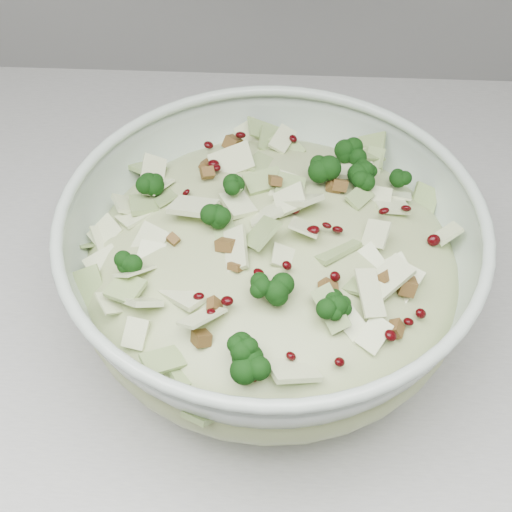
{
  "coord_description": "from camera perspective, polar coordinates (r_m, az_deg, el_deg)",
  "views": [
    {
      "loc": [
        -0.5,
        1.23,
        1.41
      ],
      "look_at": [
        -0.52,
        1.59,
        1.0
      ],
      "focal_mm": 50.0,
      "sensor_mm": 36.0,
      "label": 1
    }
  ],
  "objects": [
    {
      "name": "salad",
      "position": [
        0.56,
        1.23,
        0.41
      ],
      "size": [
        0.31,
        0.31,
        0.13
      ],
      "rotation": [
        0.0,
        0.0,
        0.03
      ],
      "color": "#B8C687",
      "rests_on": "mixing_bowl"
    },
    {
      "name": "mixing_bowl",
      "position": [
        0.57,
        1.2,
        -1.01
      ],
      "size": [
        0.34,
        0.34,
        0.13
      ],
      "rotation": [
        0.0,
        0.0,
        0.05
      ],
      "color": "silver",
      "rests_on": "counter"
    }
  ]
}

